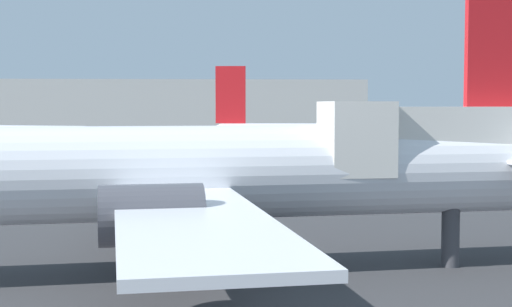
% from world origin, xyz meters
% --- Properties ---
extents(airplane_at_gate, '(39.57, 30.19, 12.34)m').
position_xyz_m(airplane_at_gate, '(-0.14, 14.39, 3.82)').
color(airplane_at_gate, white).
rests_on(airplane_at_gate, ground_plane).
extents(airplane_on_taxiway, '(31.51, 22.80, 9.78)m').
position_xyz_m(airplane_on_taxiway, '(15.44, 52.07, 3.08)').
color(airplane_on_taxiway, white).
rests_on(airplane_on_taxiway, ground_plane).
extents(airplane_distant, '(21.92, 21.61, 8.66)m').
position_xyz_m(airplane_distant, '(-19.36, 72.82, 2.83)').
color(airplane_distant, silver).
rests_on(airplane_distant, ground_plane).
extents(terminal_building, '(86.81, 19.74, 10.52)m').
position_xyz_m(terminal_building, '(-14.95, 117.14, 5.26)').
color(terminal_building, '#B7B7B2').
rests_on(terminal_building, ground_plane).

